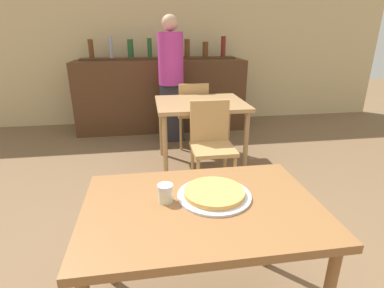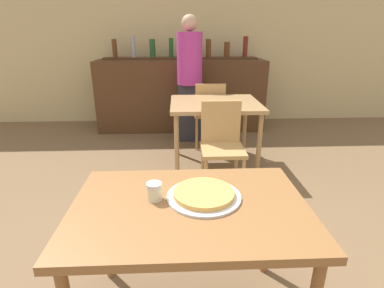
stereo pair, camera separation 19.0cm
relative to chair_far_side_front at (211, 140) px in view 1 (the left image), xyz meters
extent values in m
cube|color=#D1B784|center=(-0.36, 2.59, 0.88)|extent=(8.00, 0.05, 2.80)
cube|color=brown|center=(-0.36, -1.43, 0.18)|extent=(1.13, 0.77, 0.04)
cylinder|color=brown|center=(-0.86, -1.11, -0.18)|extent=(0.05, 0.05, 0.68)
cylinder|color=brown|center=(0.14, -1.11, -0.18)|extent=(0.05, 0.05, 0.68)
cube|color=#A87F51|center=(0.00, 0.59, 0.22)|extent=(0.98, 0.84, 0.04)
cylinder|color=#A87F51|center=(-0.43, 0.23, -0.16)|extent=(0.05, 0.05, 0.72)
cylinder|color=#A87F51|center=(0.43, 0.23, -0.16)|extent=(0.05, 0.05, 0.72)
cylinder|color=#A87F51|center=(-0.43, 0.95, -0.16)|extent=(0.05, 0.05, 0.72)
cylinder|color=#A87F51|center=(0.43, 0.95, -0.16)|extent=(0.05, 0.05, 0.72)
cube|color=#4C2D19|center=(-0.36, 2.08, 0.03)|extent=(2.60, 0.56, 1.09)
cube|color=#4C2D19|center=(-0.36, 2.22, 0.59)|extent=(2.39, 0.24, 0.03)
cylinder|color=#5B3314|center=(-1.38, 2.22, 0.74)|extent=(0.07, 0.07, 0.27)
cylinder|color=#9999A3|center=(-1.09, 2.22, 0.76)|extent=(0.06, 0.06, 0.31)
cylinder|color=#1E5123|center=(-0.80, 2.22, 0.73)|extent=(0.09, 0.09, 0.27)
cylinder|color=#1E5123|center=(-0.51, 2.22, 0.74)|extent=(0.07, 0.07, 0.28)
cylinder|color=#5B3314|center=(-0.22, 2.22, 0.76)|extent=(0.07, 0.07, 0.31)
cylinder|color=#5B3314|center=(0.08, 2.22, 0.73)|extent=(0.08, 0.08, 0.27)
cylinder|color=#5B3314|center=(0.37, 2.22, 0.71)|extent=(0.09, 0.09, 0.23)
cylinder|color=maroon|center=(0.66, 2.22, 0.76)|extent=(0.08, 0.08, 0.31)
cube|color=tan|center=(0.00, -0.08, -0.06)|extent=(0.40, 0.40, 0.04)
cube|color=tan|center=(0.00, 0.10, 0.16)|extent=(0.38, 0.04, 0.41)
cylinder|color=tan|center=(-0.17, -0.25, -0.30)|extent=(0.03, 0.03, 0.44)
cylinder|color=tan|center=(0.17, -0.25, -0.30)|extent=(0.03, 0.03, 0.44)
cylinder|color=tan|center=(-0.17, 0.09, -0.30)|extent=(0.03, 0.03, 0.44)
cylinder|color=tan|center=(0.17, 0.09, -0.30)|extent=(0.03, 0.03, 0.44)
cube|color=tan|center=(0.00, 1.26, -0.06)|extent=(0.40, 0.40, 0.04)
cube|color=tan|center=(0.00, 1.08, 0.16)|extent=(0.38, 0.04, 0.41)
cylinder|color=tan|center=(0.17, 1.43, -0.30)|extent=(0.03, 0.03, 0.44)
cylinder|color=tan|center=(-0.17, 1.43, -0.30)|extent=(0.03, 0.03, 0.44)
cylinder|color=tan|center=(0.17, 1.09, -0.30)|extent=(0.03, 0.03, 0.44)
cylinder|color=tan|center=(-0.17, 1.09, -0.30)|extent=(0.03, 0.03, 0.44)
cylinder|color=silver|center=(-0.29, -1.37, 0.21)|extent=(0.37, 0.37, 0.01)
cylinder|color=gold|center=(-0.29, -1.37, 0.23)|extent=(0.30, 0.30, 0.02)
cylinder|color=beige|center=(-0.53, -1.38, 0.24)|extent=(0.07, 0.07, 0.07)
cylinder|color=silver|center=(-0.53, -1.38, 0.28)|extent=(0.08, 0.08, 0.02)
cube|color=#2D2D38|center=(-0.25, 1.50, -0.11)|extent=(0.32, 0.18, 0.82)
cylinder|color=#B2338C|center=(-0.25, 1.50, 0.64)|extent=(0.34, 0.34, 0.68)
sphere|color=tan|center=(-0.25, 1.50, 1.08)|extent=(0.21, 0.21, 0.21)
camera|label=1|loc=(-0.60, -2.64, 0.97)|focal=28.00mm
camera|label=2|loc=(-0.41, -2.66, 0.97)|focal=28.00mm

